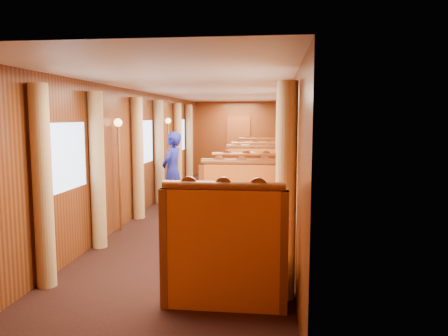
% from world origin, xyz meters
% --- Properties ---
extents(floor, '(3.00, 12.00, 0.01)m').
position_xyz_m(floor, '(0.00, 0.00, 0.00)').
color(floor, black).
rests_on(floor, ground).
extents(ceiling, '(3.00, 12.00, 0.01)m').
position_xyz_m(ceiling, '(0.00, 0.00, 2.50)').
color(ceiling, silver).
rests_on(ceiling, wall_left).
extents(wall_far, '(3.00, 0.01, 2.50)m').
position_xyz_m(wall_far, '(0.00, 6.00, 1.25)').
color(wall_far, brown).
rests_on(wall_far, floor).
extents(wall_near, '(3.00, 0.01, 2.50)m').
position_xyz_m(wall_near, '(0.00, -6.00, 1.25)').
color(wall_near, brown).
rests_on(wall_near, floor).
extents(wall_left, '(0.01, 12.00, 2.50)m').
position_xyz_m(wall_left, '(-1.50, 0.00, 1.25)').
color(wall_left, brown).
rests_on(wall_left, floor).
extents(wall_right, '(0.01, 12.00, 2.50)m').
position_xyz_m(wall_right, '(1.50, 0.00, 1.25)').
color(wall_right, brown).
rests_on(wall_right, floor).
extents(doorway_far, '(0.80, 0.04, 2.00)m').
position_xyz_m(doorway_far, '(0.00, 5.97, 1.00)').
color(doorway_far, brown).
rests_on(doorway_far, floor).
extents(table_near, '(1.05, 0.72, 0.75)m').
position_xyz_m(table_near, '(0.75, -3.50, 0.38)').
color(table_near, white).
rests_on(table_near, floor).
extents(banquette_near_fwd, '(1.30, 0.55, 1.34)m').
position_xyz_m(banquette_near_fwd, '(0.75, -4.51, 0.42)').
color(banquette_near_fwd, '#B73714').
rests_on(banquette_near_fwd, floor).
extents(banquette_near_aft, '(1.30, 0.55, 1.34)m').
position_xyz_m(banquette_near_aft, '(0.75, -2.49, 0.42)').
color(banquette_near_aft, '#B73714').
rests_on(banquette_near_aft, floor).
extents(table_mid, '(1.05, 0.72, 0.75)m').
position_xyz_m(table_mid, '(0.75, 0.00, 0.38)').
color(table_mid, white).
rests_on(table_mid, floor).
extents(banquette_mid_fwd, '(1.30, 0.55, 1.34)m').
position_xyz_m(banquette_mid_fwd, '(0.75, -1.01, 0.42)').
color(banquette_mid_fwd, '#B73714').
rests_on(banquette_mid_fwd, floor).
extents(banquette_mid_aft, '(1.30, 0.55, 1.34)m').
position_xyz_m(banquette_mid_aft, '(0.75, 1.01, 0.42)').
color(banquette_mid_aft, '#B73714').
rests_on(banquette_mid_aft, floor).
extents(table_far, '(1.05, 0.72, 0.75)m').
position_xyz_m(table_far, '(0.75, 3.50, 0.38)').
color(table_far, white).
rests_on(table_far, floor).
extents(banquette_far_fwd, '(1.30, 0.55, 1.34)m').
position_xyz_m(banquette_far_fwd, '(0.75, 2.49, 0.42)').
color(banquette_far_fwd, '#B73714').
rests_on(banquette_far_fwd, floor).
extents(banquette_far_aft, '(1.30, 0.55, 1.34)m').
position_xyz_m(banquette_far_aft, '(0.75, 4.51, 0.42)').
color(banquette_far_aft, '#B73714').
rests_on(banquette_far_aft, floor).
extents(tea_tray, '(0.42, 0.38, 0.01)m').
position_xyz_m(tea_tray, '(0.69, -3.58, 0.76)').
color(tea_tray, silver).
rests_on(tea_tray, table_near).
extents(teapot_left, '(0.22, 0.19, 0.15)m').
position_xyz_m(teapot_left, '(0.60, -3.58, 0.82)').
color(teapot_left, silver).
rests_on(teapot_left, tea_tray).
extents(teapot_right, '(0.19, 0.16, 0.13)m').
position_xyz_m(teapot_right, '(0.70, -3.59, 0.81)').
color(teapot_right, silver).
rests_on(teapot_right, tea_tray).
extents(teapot_back, '(0.19, 0.15, 0.14)m').
position_xyz_m(teapot_back, '(0.66, -3.41, 0.82)').
color(teapot_back, silver).
rests_on(teapot_back, tea_tray).
extents(fruit_plate, '(0.22, 0.22, 0.05)m').
position_xyz_m(fruit_plate, '(1.02, -3.64, 0.77)').
color(fruit_plate, white).
rests_on(fruit_plate, table_near).
extents(cup_inboard, '(0.08, 0.08, 0.26)m').
position_xyz_m(cup_inboard, '(0.35, -3.39, 0.86)').
color(cup_inboard, white).
rests_on(cup_inboard, table_near).
extents(cup_outboard, '(0.08, 0.08, 0.26)m').
position_xyz_m(cup_outboard, '(0.43, -3.28, 0.86)').
color(cup_outboard, white).
rests_on(cup_outboard, table_near).
extents(rose_vase_mid, '(0.06, 0.06, 0.36)m').
position_xyz_m(rose_vase_mid, '(0.76, -0.03, 0.93)').
color(rose_vase_mid, silver).
rests_on(rose_vase_mid, table_mid).
extents(rose_vase_far, '(0.06, 0.06, 0.36)m').
position_xyz_m(rose_vase_far, '(0.75, 3.49, 0.93)').
color(rose_vase_far, silver).
rests_on(rose_vase_far, table_far).
extents(window_left_near, '(0.01, 1.20, 0.90)m').
position_xyz_m(window_left_near, '(-1.49, -3.50, 1.45)').
color(window_left_near, '#92ADD2').
rests_on(window_left_near, wall_left).
extents(curtain_left_near_a, '(0.22, 0.22, 2.35)m').
position_xyz_m(curtain_left_near_a, '(-1.38, -4.28, 1.18)').
color(curtain_left_near_a, tan).
rests_on(curtain_left_near_a, floor).
extents(curtain_left_near_b, '(0.22, 0.22, 2.35)m').
position_xyz_m(curtain_left_near_b, '(-1.38, -2.72, 1.18)').
color(curtain_left_near_b, tan).
rests_on(curtain_left_near_b, floor).
extents(window_right_near, '(0.01, 1.20, 0.90)m').
position_xyz_m(window_right_near, '(1.49, -3.50, 1.45)').
color(window_right_near, '#92ADD2').
rests_on(window_right_near, wall_right).
extents(curtain_right_near_a, '(0.22, 0.22, 2.35)m').
position_xyz_m(curtain_right_near_a, '(1.38, -4.28, 1.18)').
color(curtain_right_near_a, tan).
rests_on(curtain_right_near_a, floor).
extents(curtain_right_near_b, '(0.22, 0.22, 2.35)m').
position_xyz_m(curtain_right_near_b, '(1.38, -2.72, 1.18)').
color(curtain_right_near_b, tan).
rests_on(curtain_right_near_b, floor).
extents(window_left_mid, '(0.01, 1.20, 0.90)m').
position_xyz_m(window_left_mid, '(-1.49, 0.00, 1.45)').
color(window_left_mid, '#92ADD2').
rests_on(window_left_mid, wall_left).
extents(curtain_left_mid_a, '(0.22, 0.22, 2.35)m').
position_xyz_m(curtain_left_mid_a, '(-1.38, -0.78, 1.18)').
color(curtain_left_mid_a, tan).
rests_on(curtain_left_mid_a, floor).
extents(curtain_left_mid_b, '(0.22, 0.22, 2.35)m').
position_xyz_m(curtain_left_mid_b, '(-1.38, 0.78, 1.18)').
color(curtain_left_mid_b, tan).
rests_on(curtain_left_mid_b, floor).
extents(window_right_mid, '(0.01, 1.20, 0.90)m').
position_xyz_m(window_right_mid, '(1.49, 0.00, 1.45)').
color(window_right_mid, '#92ADD2').
rests_on(window_right_mid, wall_right).
extents(curtain_right_mid_a, '(0.22, 0.22, 2.35)m').
position_xyz_m(curtain_right_mid_a, '(1.38, -0.78, 1.18)').
color(curtain_right_mid_a, tan).
rests_on(curtain_right_mid_a, floor).
extents(curtain_right_mid_b, '(0.22, 0.22, 2.35)m').
position_xyz_m(curtain_right_mid_b, '(1.38, 0.78, 1.18)').
color(curtain_right_mid_b, tan).
rests_on(curtain_right_mid_b, floor).
extents(window_left_far, '(0.01, 1.20, 0.90)m').
position_xyz_m(window_left_far, '(-1.49, 3.50, 1.45)').
color(window_left_far, '#92ADD2').
rests_on(window_left_far, wall_left).
extents(curtain_left_far_a, '(0.22, 0.22, 2.35)m').
position_xyz_m(curtain_left_far_a, '(-1.38, 2.72, 1.18)').
color(curtain_left_far_a, tan).
rests_on(curtain_left_far_a, floor).
extents(curtain_left_far_b, '(0.22, 0.22, 2.35)m').
position_xyz_m(curtain_left_far_b, '(-1.38, 4.28, 1.18)').
color(curtain_left_far_b, tan).
rests_on(curtain_left_far_b, floor).
extents(window_right_far, '(0.01, 1.20, 0.90)m').
position_xyz_m(window_right_far, '(1.49, 3.50, 1.45)').
color(window_right_far, '#92ADD2').
rests_on(window_right_far, wall_right).
extents(curtain_right_far_a, '(0.22, 0.22, 2.35)m').
position_xyz_m(curtain_right_far_a, '(1.38, 2.72, 1.18)').
color(curtain_right_far_a, tan).
rests_on(curtain_right_far_a, floor).
extents(curtain_right_far_b, '(0.22, 0.22, 2.35)m').
position_xyz_m(curtain_right_far_b, '(1.38, 4.28, 1.18)').
color(curtain_right_far_b, tan).
rests_on(curtain_right_far_b, floor).
extents(sconce_left_fore, '(0.14, 0.14, 1.95)m').
position_xyz_m(sconce_left_fore, '(-1.40, -1.75, 1.38)').
color(sconce_left_fore, '#BF8C3F').
rests_on(sconce_left_fore, floor).
extents(sconce_right_fore, '(0.14, 0.14, 1.95)m').
position_xyz_m(sconce_right_fore, '(1.40, -1.75, 1.38)').
color(sconce_right_fore, '#BF8C3F').
rests_on(sconce_right_fore, floor).
extents(sconce_left_aft, '(0.14, 0.14, 1.95)m').
position_xyz_m(sconce_left_aft, '(-1.40, 1.75, 1.38)').
color(sconce_left_aft, '#BF8C3F').
rests_on(sconce_left_aft, floor).
extents(sconce_right_aft, '(0.14, 0.14, 1.95)m').
position_xyz_m(sconce_right_aft, '(1.40, 1.75, 1.38)').
color(sconce_right_aft, '#BF8C3F').
rests_on(sconce_right_aft, floor).
extents(steward, '(0.53, 0.69, 1.67)m').
position_xyz_m(steward, '(-0.88, -0.06, 0.84)').
color(steward, navy).
rests_on(steward, floor).
extents(passenger, '(0.40, 0.44, 0.76)m').
position_xyz_m(passenger, '(0.75, 0.76, 0.74)').
color(passenger, beige).
rests_on(passenger, banquette_mid_aft).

